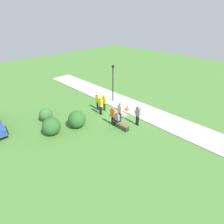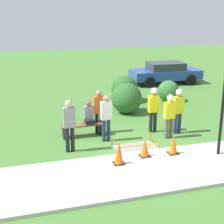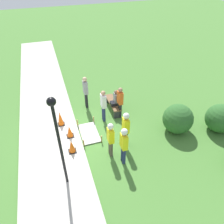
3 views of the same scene
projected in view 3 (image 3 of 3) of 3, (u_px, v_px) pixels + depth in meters
ground_plane at (80, 136)px, 10.53m from camera, size 60.00×60.00×0.00m
sidewalk at (51, 142)px, 10.16m from camera, size 28.00×2.77×0.10m
wet_concrete_patch at (89, 133)px, 10.67m from camera, size 1.56×0.89×0.38m
traffic_cone_near_patch at (60, 118)px, 10.86m from camera, size 0.34×0.34×0.80m
traffic_cone_far_patch at (70, 131)px, 10.23m from camera, size 0.34×0.34×0.61m
traffic_cone_sidewalk_edge at (72, 146)px, 9.44m from camera, size 0.34×0.34×0.65m
park_bench at (113, 104)px, 12.07m from camera, size 1.70×0.44×0.51m
person_seated_on_bench at (115, 99)px, 11.59m from camera, size 0.36×0.44×0.89m
worker_supervisor at (111, 137)px, 9.01m from camera, size 0.40×0.25×1.74m
worker_assistant at (124, 143)px, 8.64m from camera, size 0.40×0.26×1.83m
worker_trainee at (126, 127)px, 9.41m from camera, size 0.40×0.27×1.84m
bystander_in_orange_shirt at (120, 101)px, 11.19m from camera, size 0.40×0.23×1.77m
bystander_in_gray_shirt at (103, 104)px, 10.93m from camera, size 0.40×0.23×1.79m
bystander_in_white_shirt at (86, 90)px, 11.87m from camera, size 0.40×0.25×1.88m
lamppost_near at (57, 133)px, 6.89m from camera, size 0.28×0.28×3.84m
shrub_rounded_mid at (220, 118)px, 10.52m from camera, size 1.41×1.41×1.41m
shrub_rounded_far at (178, 119)px, 10.45m from camera, size 1.45×1.45×1.45m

